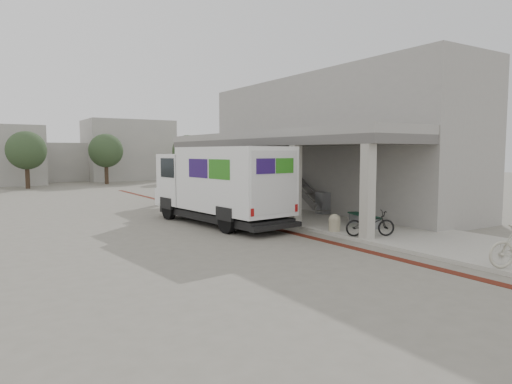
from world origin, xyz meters
TOP-DOWN VIEW (x-y plane):
  - ground at (0.00, 0.00)m, footprint 120.00×120.00m
  - bike_lane_stripe at (1.00, 2.00)m, footprint 0.35×40.00m
  - sidewalk at (4.00, 0.00)m, footprint 4.40×28.00m
  - transit_building at (6.83, 4.50)m, footprint 7.60×17.00m
  - distant_backdrop at (-2.84, 35.89)m, footprint 28.00×10.00m
  - tree_left at (-5.00, 28.00)m, footprint 3.20×3.20m
  - tree_mid at (2.00, 30.00)m, footprint 3.20×3.20m
  - tree_right at (10.00, 29.00)m, footprint 3.20×3.20m
  - fedex_truck at (-0.29, 2.60)m, footprint 3.14×7.82m
  - bench at (3.94, -1.58)m, footprint 0.91×1.98m
  - bollard_near at (2.16, -1.82)m, footprint 0.43×0.43m
  - bollard_far at (2.10, 2.23)m, footprint 0.43×0.43m
  - utility_cabinet at (5.00, 2.14)m, footprint 0.52×0.65m
  - bicycle_black at (2.50, -3.27)m, footprint 1.80×1.34m

SIDE VIEW (x-z plane):
  - ground at x=0.00m, z-range 0.00..0.00m
  - bike_lane_stripe at x=1.00m, z-range 0.00..0.01m
  - sidewalk at x=4.00m, z-range 0.00..0.12m
  - bollard_near at x=2.16m, z-range 0.12..0.76m
  - bollard_far at x=2.10m, z-range 0.12..0.77m
  - bench at x=3.94m, z-range 0.22..0.67m
  - bicycle_black at x=2.50m, z-range 0.12..1.03m
  - utility_cabinet at x=5.00m, z-range 0.12..1.14m
  - fedex_truck at x=-0.29m, z-range 0.11..3.36m
  - distant_backdrop at x=-2.84m, z-range -0.55..5.95m
  - tree_left at x=-5.00m, z-range 0.78..5.58m
  - tree_mid at x=2.00m, z-range 0.78..5.58m
  - tree_right at x=10.00m, z-range 0.78..5.58m
  - transit_building at x=6.83m, z-range -0.10..6.90m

